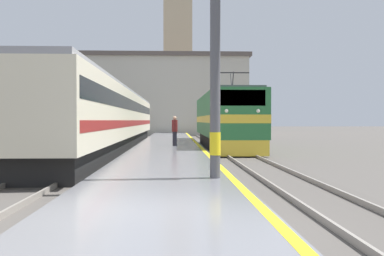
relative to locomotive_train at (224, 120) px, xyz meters
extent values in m
plane|color=#514C47|center=(-3.75, 7.45, -1.92)|extent=(200.00, 200.00, 0.00)
cube|color=slate|center=(-3.75, 2.45, -1.73)|extent=(3.96, 140.00, 0.39)
cube|color=yellow|center=(-1.92, 2.45, -1.53)|extent=(0.20, 140.00, 0.00)
cube|color=#514C47|center=(0.00, 2.45, -1.91)|extent=(2.84, 140.00, 0.02)
cube|color=gray|center=(-0.72, 2.45, -1.83)|extent=(0.07, 140.00, 0.14)
cube|color=gray|center=(0.72, 2.45, -1.83)|extent=(0.07, 140.00, 0.14)
cube|color=#514C47|center=(-7.44, 2.45, -1.91)|extent=(2.83, 140.00, 0.02)
cube|color=gray|center=(-8.16, 2.45, -1.83)|extent=(0.07, 140.00, 0.14)
cube|color=gray|center=(-6.73, 2.45, -1.83)|extent=(0.07, 140.00, 0.14)
cube|color=black|center=(0.00, 0.04, -1.47)|extent=(2.46, 14.66, 0.90)
cube|color=#286B38|center=(0.00, 0.04, 0.32)|extent=(2.90, 15.94, 2.68)
cube|color=gold|center=(0.00, 0.04, 0.05)|extent=(2.92, 15.96, 0.44)
cube|color=gold|center=(0.00, -7.78, -1.43)|extent=(2.75, 0.30, 0.81)
cube|color=black|center=(0.00, -7.87, 1.11)|extent=(2.32, 0.12, 0.80)
sphere|color=white|center=(-0.80, -7.91, 0.45)|extent=(0.20, 0.20, 0.20)
sphere|color=white|center=(0.80, -7.91, 0.45)|extent=(0.20, 0.20, 0.20)
cube|color=#4C4C51|center=(0.00, 0.04, 1.72)|extent=(2.61, 15.14, 0.12)
cylinder|color=#333333|center=(0.00, -4.30, 2.28)|extent=(0.06, 0.63, 1.03)
cylinder|color=#333333|center=(0.00, -3.60, 2.28)|extent=(0.06, 0.63, 1.03)
cube|color=#262626|center=(0.00, -3.95, 2.78)|extent=(2.03, 0.08, 0.06)
cube|color=black|center=(-7.44, -0.02, -1.47)|extent=(2.46, 35.15, 0.90)
cube|color=beige|center=(-7.44, -0.02, 0.35)|extent=(2.90, 36.61, 2.75)
cube|color=black|center=(-7.44, -0.02, 0.90)|extent=(2.92, 35.88, 0.64)
cube|color=maroon|center=(-7.44, -0.02, -0.20)|extent=(2.92, 35.88, 0.36)
cube|color=gray|center=(-7.44, -0.02, 1.83)|extent=(2.67, 36.61, 0.20)
cylinder|color=#4C4C51|center=(-2.36, -18.56, 2.00)|extent=(0.27, 0.27, 7.05)
cylinder|color=yellow|center=(-2.36, -18.56, -0.63)|extent=(0.29, 0.29, 0.60)
cylinder|color=#23232D|center=(-3.38, -3.74, -1.11)|extent=(0.26, 0.26, 0.84)
cylinder|color=maroon|center=(-3.38, -3.74, -0.34)|extent=(0.34, 0.34, 0.70)
sphere|color=tan|center=(-3.38, -3.74, 0.12)|extent=(0.23, 0.23, 0.23)
cube|color=tan|center=(-2.83, 35.07, 11.86)|extent=(4.06, 4.06, 27.56)
cube|color=#B7B2A3|center=(-7.40, 28.30, 2.92)|extent=(26.25, 8.99, 9.69)
cube|color=#564C47|center=(-7.40, 28.30, 8.02)|extent=(26.85, 9.59, 0.50)
camera|label=1|loc=(-3.44, -30.24, -0.02)|focal=42.00mm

